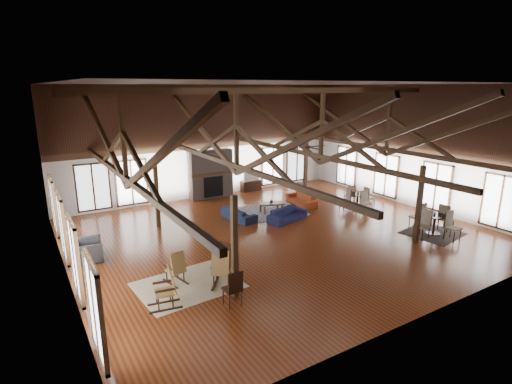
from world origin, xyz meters
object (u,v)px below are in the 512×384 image
sofa_orange (302,199)px  tv_console (251,186)px  armchair (88,250)px  cafe_table_far (357,198)px  cafe_table_near (435,221)px  coffee_table (271,204)px  sofa_navy_left (239,214)px  sofa_navy_front (287,215)px

sofa_orange → tv_console: bearing=-160.9°
tv_console → armchair: bearing=-151.4°
cafe_table_far → cafe_table_near: bearing=-90.3°
tv_console → coffee_table: bearing=-107.0°
sofa_navy_left → cafe_table_near: size_ratio=0.87×
sofa_navy_left → tv_console: (3.14, 4.23, 0.02)m
sofa_navy_front → tv_console: 5.70m
cafe_table_far → tv_console: size_ratio=1.62×
sofa_navy_left → sofa_orange: 3.95m
sofa_orange → sofa_navy_front: bearing=-43.4°
sofa_orange → tv_console: 3.89m
armchair → sofa_navy_left: bearing=-74.1°
sofa_navy_left → cafe_table_near: cafe_table_near is taller
sofa_navy_left → cafe_table_far: (5.99, -1.46, 0.22)m
sofa_navy_front → armchair: bearing=164.6°
sofa_navy_left → armchair: (-6.64, -1.10, 0.07)m
sofa_orange → cafe_table_near: (2.04, -6.23, 0.28)m
cafe_table_far → tv_console: (-2.85, 5.69, -0.19)m
coffee_table → sofa_navy_left: bearing=-153.3°
tv_console → cafe_table_near: bearing=-74.2°
tv_console → sofa_navy_front: bearing=-103.6°
cafe_table_near → armchair: bearing=159.5°
tv_console → cafe_table_far: bearing=-63.4°
armchair → cafe_table_far: cafe_table_far is taller
sofa_navy_front → armchair: armchair is taller
sofa_orange → cafe_table_near: 6.56m
cafe_table_near → coffee_table: bearing=124.3°
cafe_table_near → sofa_navy_front: bearing=132.9°
coffee_table → cafe_table_far: size_ratio=0.69×
armchair → tv_console: armchair is taller
coffee_table → armchair: armchair is taller
sofa_navy_left → sofa_orange: size_ratio=0.96×
armchair → cafe_table_near: 13.46m
armchair → tv_console: (9.77, 5.33, -0.05)m
cafe_table_near → tv_console: size_ratio=1.82×
coffee_table → cafe_table_far: cafe_table_far is taller
coffee_table → cafe_table_far: 4.41m
sofa_navy_front → coffee_table: size_ratio=1.48×
cafe_table_far → sofa_orange: bearing=137.7°
cafe_table_far → tv_console: bearing=116.6°
sofa_navy_left → armchair: 6.73m
sofa_navy_left → sofa_navy_front: bearing=-134.4°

